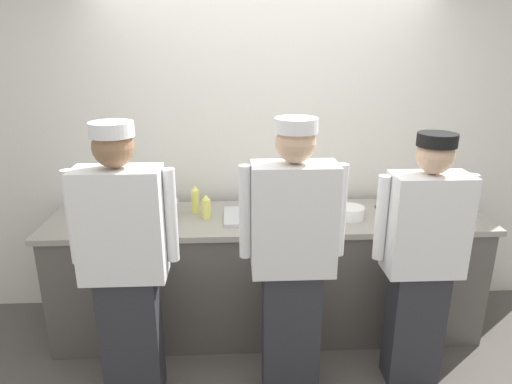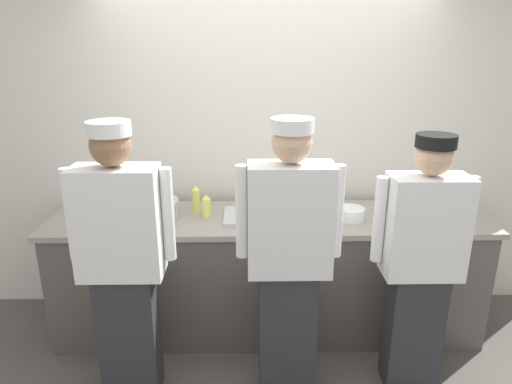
{
  "view_description": "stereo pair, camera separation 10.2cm",
  "coord_description": "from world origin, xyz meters",
  "px_view_note": "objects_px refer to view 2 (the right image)",
  "views": [
    {
      "loc": [
        -0.24,
        -2.67,
        2.11
      ],
      "look_at": [
        -0.09,
        0.36,
        1.12
      ],
      "focal_mm": 31.76,
      "sensor_mm": 36.0,
      "label": 1
    },
    {
      "loc": [
        -0.14,
        -2.67,
        2.11
      ],
      "look_at": [
        -0.09,
        0.36,
        1.12
      ],
      "focal_mm": 31.76,
      "sensor_mm": 36.0,
      "label": 2
    }
  ],
  "objects_px": {
    "chef_far_right": "(421,260)",
    "squeeze_bottle_secondary": "(302,215)",
    "squeeze_bottle_spare": "(206,207)",
    "ramekin_red_sauce": "(421,204)",
    "chef_center": "(289,255)",
    "plate_stack_front": "(351,214)",
    "mixing_bowl_steel": "(154,209)",
    "chefs_knife": "(392,209)",
    "chef_near_left": "(122,259)",
    "sheet_tray": "(257,216)",
    "ramekin_green_sauce": "(305,213)",
    "squeeze_bottle_primary": "(196,199)",
    "deli_cup": "(110,216)"
  },
  "relations": [
    {
      "from": "chef_far_right",
      "to": "squeeze_bottle_secondary",
      "type": "distance_m",
      "value": 0.79
    },
    {
      "from": "squeeze_bottle_spare",
      "to": "ramekin_red_sauce",
      "type": "xyz_separation_m",
      "value": [
        1.61,
        0.19,
        -0.06
      ]
    },
    {
      "from": "chef_center",
      "to": "plate_stack_front",
      "type": "relative_size",
      "value": 8.79
    },
    {
      "from": "mixing_bowl_steel",
      "to": "squeeze_bottle_spare",
      "type": "bearing_deg",
      "value": -0.0
    },
    {
      "from": "squeeze_bottle_secondary",
      "to": "chefs_knife",
      "type": "bearing_deg",
      "value": 26.1
    },
    {
      "from": "chef_near_left",
      "to": "sheet_tray",
      "type": "relative_size",
      "value": 3.61
    },
    {
      "from": "chef_center",
      "to": "plate_stack_front",
      "type": "bearing_deg",
      "value": 50.17
    },
    {
      "from": "chef_center",
      "to": "ramekin_green_sauce",
      "type": "distance_m",
      "value": 0.68
    },
    {
      "from": "chef_center",
      "to": "squeeze_bottle_secondary",
      "type": "xyz_separation_m",
      "value": [
        0.12,
        0.42,
        0.09
      ]
    },
    {
      "from": "plate_stack_front",
      "to": "ramekin_green_sauce",
      "type": "relative_size",
      "value": 1.99
    },
    {
      "from": "squeeze_bottle_spare",
      "to": "chefs_knife",
      "type": "bearing_deg",
      "value": 6.22
    },
    {
      "from": "sheet_tray",
      "to": "squeeze_bottle_secondary",
      "type": "relative_size",
      "value": 2.34
    },
    {
      "from": "squeeze_bottle_spare",
      "to": "ramekin_red_sauce",
      "type": "distance_m",
      "value": 1.63
    },
    {
      "from": "ramekin_green_sauce",
      "to": "squeeze_bottle_primary",
      "type": "bearing_deg",
      "value": 173.86
    },
    {
      "from": "chefs_knife",
      "to": "mixing_bowl_steel",
      "type": "bearing_deg",
      "value": -175.1
    },
    {
      "from": "chef_near_left",
      "to": "squeeze_bottle_spare",
      "type": "relative_size",
      "value": 9.68
    },
    {
      "from": "mixing_bowl_steel",
      "to": "ramekin_green_sauce",
      "type": "bearing_deg",
      "value": 1.75
    },
    {
      "from": "chef_near_left",
      "to": "plate_stack_front",
      "type": "height_order",
      "value": "chef_near_left"
    },
    {
      "from": "chef_far_right",
      "to": "mixing_bowl_steel",
      "type": "distance_m",
      "value": 1.81
    },
    {
      "from": "sheet_tray",
      "to": "ramekin_green_sauce",
      "type": "distance_m",
      "value": 0.35
    },
    {
      "from": "chef_near_left",
      "to": "deli_cup",
      "type": "distance_m",
      "value": 0.63
    },
    {
      "from": "squeeze_bottle_secondary",
      "to": "deli_cup",
      "type": "distance_m",
      "value": 1.33
    },
    {
      "from": "mixing_bowl_steel",
      "to": "squeeze_bottle_secondary",
      "type": "distance_m",
      "value": 1.05
    },
    {
      "from": "ramekin_green_sauce",
      "to": "chefs_knife",
      "type": "bearing_deg",
      "value": 9.9
    },
    {
      "from": "chef_far_right",
      "to": "chef_center",
      "type": "bearing_deg",
      "value": -177.45
    },
    {
      "from": "chef_near_left",
      "to": "chef_center",
      "type": "distance_m",
      "value": 0.97
    },
    {
      "from": "plate_stack_front",
      "to": "squeeze_bottle_secondary",
      "type": "relative_size",
      "value": 0.97
    },
    {
      "from": "chef_far_right",
      "to": "deli_cup",
      "type": "relative_size",
      "value": 18.19
    },
    {
      "from": "chef_near_left",
      "to": "mixing_bowl_steel",
      "type": "xyz_separation_m",
      "value": [
        0.06,
        0.64,
        0.07
      ]
    },
    {
      "from": "chef_near_left",
      "to": "mixing_bowl_steel",
      "type": "relative_size",
      "value": 4.88
    },
    {
      "from": "ramekin_green_sauce",
      "to": "sheet_tray",
      "type": "bearing_deg",
      "value": -174.43
    },
    {
      "from": "squeeze_bottle_secondary",
      "to": "chefs_knife",
      "type": "height_order",
      "value": "squeeze_bottle_secondary"
    },
    {
      "from": "sheet_tray",
      "to": "chefs_knife",
      "type": "xyz_separation_m",
      "value": [
        1.02,
        0.15,
        -0.01
      ]
    },
    {
      "from": "ramekin_red_sauce",
      "to": "squeeze_bottle_spare",
      "type": "bearing_deg",
      "value": -173.27
    },
    {
      "from": "squeeze_bottle_secondary",
      "to": "squeeze_bottle_spare",
      "type": "xyz_separation_m",
      "value": [
        -0.66,
        0.2,
        -0.01
      ]
    },
    {
      "from": "sheet_tray",
      "to": "squeeze_bottle_primary",
      "type": "height_order",
      "value": "squeeze_bottle_primary"
    },
    {
      "from": "squeeze_bottle_secondary",
      "to": "ramekin_red_sauce",
      "type": "height_order",
      "value": "squeeze_bottle_secondary"
    },
    {
      "from": "chef_center",
      "to": "squeeze_bottle_spare",
      "type": "distance_m",
      "value": 0.83
    },
    {
      "from": "squeeze_bottle_secondary",
      "to": "chefs_knife",
      "type": "distance_m",
      "value": 0.81
    },
    {
      "from": "plate_stack_front",
      "to": "chef_center",
      "type": "bearing_deg",
      "value": -129.83
    },
    {
      "from": "chef_center",
      "to": "deli_cup",
      "type": "height_order",
      "value": "chef_center"
    },
    {
      "from": "chef_far_right",
      "to": "squeeze_bottle_spare",
      "type": "xyz_separation_m",
      "value": [
        -1.33,
        0.59,
        0.13
      ]
    },
    {
      "from": "chef_near_left",
      "to": "squeeze_bottle_primary",
      "type": "relative_size",
      "value": 8.28
    },
    {
      "from": "plate_stack_front",
      "to": "ramekin_green_sauce",
      "type": "distance_m",
      "value": 0.33
    },
    {
      "from": "chef_far_right",
      "to": "chefs_knife",
      "type": "height_order",
      "value": "chef_far_right"
    },
    {
      "from": "ramekin_green_sauce",
      "to": "squeeze_bottle_secondary",
      "type": "bearing_deg",
      "value": -101.62
    },
    {
      "from": "ramekin_green_sauce",
      "to": "ramekin_red_sauce",
      "type": "height_order",
      "value": "ramekin_red_sauce"
    },
    {
      "from": "squeeze_bottle_spare",
      "to": "mixing_bowl_steel",
      "type": "bearing_deg",
      "value": 180.0
    },
    {
      "from": "chef_near_left",
      "to": "sheet_tray",
      "type": "bearing_deg",
      "value": 38.72
    },
    {
      "from": "chef_center",
      "to": "deli_cup",
      "type": "relative_size",
      "value": 19.27
    }
  ]
}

